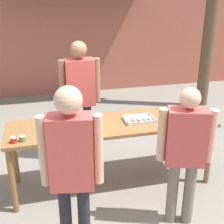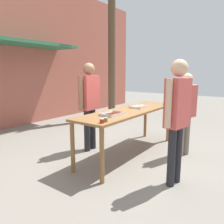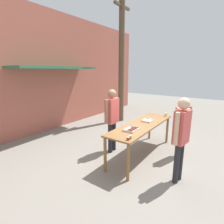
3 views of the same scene
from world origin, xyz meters
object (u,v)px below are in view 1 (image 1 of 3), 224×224
food_tray_buns (139,119)px  person_customer_with_cup (185,147)px  condiment_jar_mustard (14,140)px  person_customer_holding_hotdog (72,164)px  beer_cup (207,118)px  condiment_jar_ketchup (22,139)px  person_server_behind_table (80,91)px  food_tray_sausages (64,127)px

food_tray_buns → person_customer_with_cup: 0.91m
food_tray_buns → person_customer_with_cup: bearing=-76.1°
condiment_jar_mustard → person_customer_holding_hotdog: 1.07m
beer_cup → condiment_jar_ketchup: bearing=179.9°
condiment_jar_mustard → person_server_behind_table: 1.39m
food_tray_sausages → person_customer_holding_hotdog: bearing=-91.8°
food_tray_buns → food_tray_sausages: bearing=180.0°
beer_cup → condiment_jar_mustard: bearing=-179.9°
food_tray_sausages → person_customer_holding_hotdog: person_customer_holding_hotdog is taller
person_server_behind_table → person_customer_with_cup: bearing=-65.1°
beer_cup → food_tray_buns: bearing=164.2°
condiment_jar_mustard → beer_cup: 2.36m
condiment_jar_mustard → person_server_behind_table: size_ratio=0.04×
food_tray_sausages → person_server_behind_table: person_server_behind_table is taller
condiment_jar_ketchup → beer_cup: beer_cup is taller
person_customer_holding_hotdog → person_customer_with_cup: bearing=-158.0°
food_tray_sausages → food_tray_buns: size_ratio=1.08×
food_tray_buns → person_customer_holding_hotdog: 1.52m
person_server_behind_table → condiment_jar_mustard: bearing=-132.4°
food_tray_buns → condiment_jar_ketchup: 1.46m
food_tray_buns → condiment_jar_mustard: condiment_jar_mustard is taller
condiment_jar_mustard → condiment_jar_ketchup: 0.10m
food_tray_sausages → condiment_jar_ketchup: 0.54m
person_server_behind_table → condiment_jar_ketchup: bearing=-129.5°
condiment_jar_mustard → person_server_behind_table: bearing=49.4°
condiment_jar_mustard → food_tray_buns: bearing=8.9°
food_tray_sausages → person_customer_with_cup: bearing=-37.1°
beer_cup → person_server_behind_table: (-1.46, 1.04, 0.13)m
condiment_jar_ketchup → person_customer_holding_hotdog: 1.03m
food_tray_buns → beer_cup: beer_cup is taller
beer_cup → person_customer_holding_hotdog: 2.04m
beer_cup → person_customer_holding_hotdog: (-1.82, -0.91, 0.14)m
condiment_jar_mustard → beer_cup: bearing=0.1°
food_tray_buns → person_customer_with_cup: person_customer_with_cup is taller
food_tray_buns → beer_cup: 0.86m
food_tray_sausages → food_tray_buns: food_tray_buns is taller
beer_cup → person_customer_with_cup: size_ratio=0.07×
food_tray_sausages → condiment_jar_mustard: size_ratio=6.03×
person_customer_with_cup → person_server_behind_table: bearing=-46.2°
condiment_jar_mustard → person_customer_holding_hotdog: (0.55, -0.91, 0.16)m
condiment_jar_ketchup → person_server_behind_table: person_server_behind_table is taller
condiment_jar_mustard → condiment_jar_ketchup: same height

